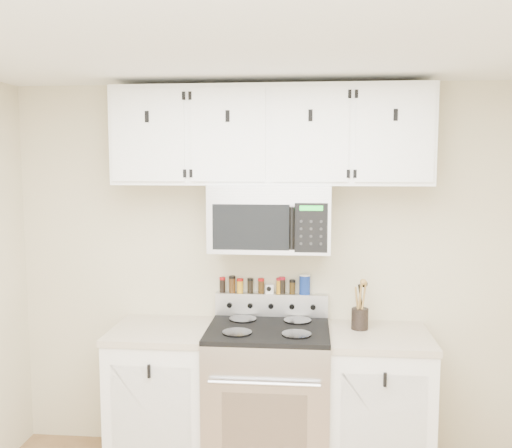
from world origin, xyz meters
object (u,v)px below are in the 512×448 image
(range, at_px, (268,397))
(salt_canister, at_px, (305,284))
(microwave, at_px, (270,218))
(utensil_crock, at_px, (360,317))

(range, height_order, salt_canister, salt_canister)
(range, relative_size, microwave, 1.45)
(range, distance_m, utensil_crock, 0.78)
(range, xyz_separation_m, salt_canister, (0.22, 0.28, 0.68))
(utensil_crock, bearing_deg, range, -169.29)
(range, bearing_deg, utensil_crock, 10.71)
(salt_canister, bearing_deg, microwave, -145.08)
(utensil_crock, xyz_separation_m, salt_canister, (-0.35, 0.17, 0.17))
(range, bearing_deg, salt_canister, 51.66)
(utensil_crock, height_order, salt_canister, salt_canister)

